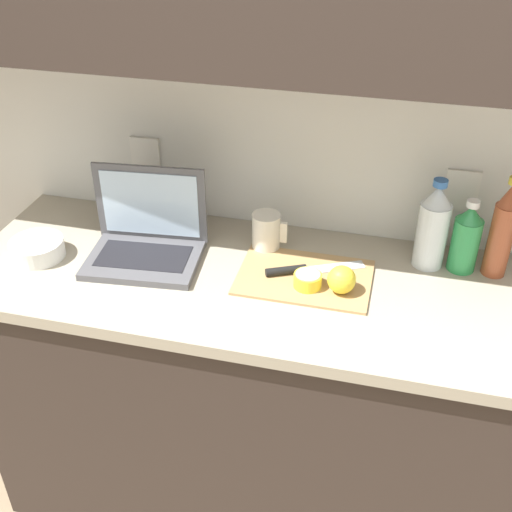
# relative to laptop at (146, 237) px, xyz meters

# --- Properties ---
(ground_plane) EXTENTS (12.00, 12.00, 0.00)m
(ground_plane) POSITION_rel_laptop_xyz_m (0.64, -0.04, -0.95)
(ground_plane) COLOR #847056
(ground_plane) RESTS_ON ground
(wall_back) EXTENTS (5.20, 0.38, 2.60)m
(wall_back) POSITION_rel_laptop_xyz_m (0.64, 0.18, 0.61)
(wall_back) COLOR white
(wall_back) RESTS_ON ground_plane
(counter_unit) EXTENTS (2.24, 0.59, 0.89)m
(counter_unit) POSITION_rel_laptop_xyz_m (0.66, -0.04, -0.49)
(counter_unit) COLOR #332823
(counter_unit) RESTS_ON ground_plane
(laptop) EXTENTS (0.33, 0.26, 0.24)m
(laptop) POSITION_rel_laptop_xyz_m (0.00, 0.00, 0.00)
(laptop) COLOR #515156
(laptop) RESTS_ON counter_unit
(cutting_board) EXTENTS (0.35, 0.24, 0.01)m
(cutting_board) POSITION_rel_laptop_xyz_m (0.45, -0.01, -0.05)
(cutting_board) COLOR tan
(cutting_board) RESTS_ON counter_unit
(knife) EXTENTS (0.26, 0.14, 0.02)m
(knife) POSITION_rel_laptop_xyz_m (0.43, 0.00, -0.04)
(knife) COLOR silver
(knife) RESTS_ON cutting_board
(lemon_half_cut) EXTENTS (0.07, 0.07, 0.04)m
(lemon_half_cut) POSITION_rel_laptop_xyz_m (0.46, -0.05, -0.03)
(lemon_half_cut) COLOR yellow
(lemon_half_cut) RESTS_ON cutting_board
(lemon_whole_beside) EXTENTS (0.07, 0.07, 0.07)m
(lemon_whole_beside) POSITION_rel_laptop_xyz_m (0.55, -0.05, -0.01)
(lemon_whole_beside) COLOR yellow
(lemon_whole_beside) RESTS_ON cutting_board
(bottle_green_soda) EXTENTS (0.06, 0.06, 0.29)m
(bottle_green_soda) POSITION_rel_laptop_xyz_m (0.94, 0.14, 0.07)
(bottle_green_soda) COLOR #A34C2D
(bottle_green_soda) RESTS_ON counter_unit
(bottle_oil_tall) EXTENTS (0.07, 0.07, 0.21)m
(bottle_oil_tall) POSITION_rel_laptop_xyz_m (0.85, 0.14, 0.04)
(bottle_oil_tall) COLOR #2D934C
(bottle_oil_tall) RESTS_ON counter_unit
(bottle_water_clear) EXTENTS (0.08, 0.08, 0.26)m
(bottle_water_clear) POSITION_rel_laptop_xyz_m (0.76, 0.14, 0.06)
(bottle_water_clear) COLOR silver
(bottle_water_clear) RESTS_ON counter_unit
(measuring_cup) EXTENTS (0.10, 0.08, 0.11)m
(measuring_cup) POSITION_rel_laptop_xyz_m (0.32, 0.11, -0.00)
(measuring_cup) COLOR silver
(measuring_cup) RESTS_ON counter_unit
(bowl_white) EXTENTS (0.15, 0.15, 0.05)m
(bowl_white) POSITION_rel_laptop_xyz_m (-0.29, -0.08, -0.03)
(bowl_white) COLOR white
(bowl_white) RESTS_ON counter_unit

